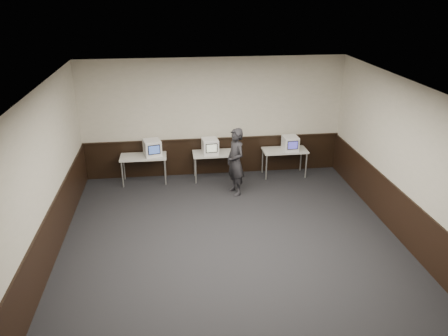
# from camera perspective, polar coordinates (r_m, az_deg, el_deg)

# --- Properties ---
(floor) EXTENTS (8.00, 8.00, 0.00)m
(floor) POSITION_cam_1_polar(r_m,az_deg,el_deg) (8.80, 1.41, -10.99)
(floor) COLOR black
(floor) RESTS_ON ground
(ceiling) EXTENTS (8.00, 8.00, 0.00)m
(ceiling) POSITION_cam_1_polar(r_m,az_deg,el_deg) (7.50, 1.64, 9.73)
(ceiling) COLOR white
(ceiling) RESTS_ON back_wall
(back_wall) EXTENTS (7.00, 0.00, 7.00)m
(back_wall) POSITION_cam_1_polar(r_m,az_deg,el_deg) (11.75, -1.38, 6.58)
(back_wall) COLOR beige
(back_wall) RESTS_ON ground
(left_wall) EXTENTS (0.00, 8.00, 8.00)m
(left_wall) POSITION_cam_1_polar(r_m,az_deg,el_deg) (8.29, -23.18, -2.58)
(left_wall) COLOR beige
(left_wall) RESTS_ON ground
(right_wall) EXTENTS (0.00, 8.00, 8.00)m
(right_wall) POSITION_cam_1_polar(r_m,az_deg,el_deg) (9.18, 23.66, -0.23)
(right_wall) COLOR beige
(right_wall) RESTS_ON ground
(wainscot_back) EXTENTS (6.98, 0.04, 1.00)m
(wainscot_back) POSITION_cam_1_polar(r_m,az_deg,el_deg) (12.09, -1.32, 1.54)
(wainscot_back) COLOR black
(wainscot_back) RESTS_ON back_wall
(wainscot_left) EXTENTS (0.04, 7.98, 1.00)m
(wainscot_left) POSITION_cam_1_polar(r_m,az_deg,el_deg) (8.79, -21.93, -9.07)
(wainscot_left) COLOR black
(wainscot_left) RESTS_ON left_wall
(wainscot_right) EXTENTS (0.04, 7.98, 1.00)m
(wainscot_right) POSITION_cam_1_polar(r_m,az_deg,el_deg) (9.63, 22.52, -6.26)
(wainscot_right) COLOR black
(wainscot_right) RESTS_ON right_wall
(wainscot_rail) EXTENTS (6.98, 0.06, 0.04)m
(wainscot_rail) POSITION_cam_1_polar(r_m,az_deg,el_deg) (11.89, -1.33, 3.84)
(wainscot_rail) COLOR black
(wainscot_rail) RESTS_ON wainscot_back
(desk_left) EXTENTS (1.20, 0.60, 0.75)m
(desk_left) POSITION_cam_1_polar(r_m,az_deg,el_deg) (11.64, -10.48, 1.24)
(desk_left) COLOR beige
(desk_left) RESTS_ON ground
(desk_center) EXTENTS (1.20, 0.60, 0.75)m
(desk_center) POSITION_cam_1_polar(r_m,az_deg,el_deg) (11.67, -1.14, 1.68)
(desk_center) COLOR beige
(desk_center) RESTS_ON ground
(desk_right) EXTENTS (1.20, 0.60, 0.75)m
(desk_right) POSITION_cam_1_polar(r_m,az_deg,el_deg) (12.00, 7.93, 2.07)
(desk_right) COLOR beige
(desk_right) RESTS_ON ground
(emac_left) EXTENTS (0.52, 0.54, 0.42)m
(emac_left) POSITION_cam_1_polar(r_m,az_deg,el_deg) (11.54, -9.35, 2.63)
(emac_left) COLOR white
(emac_left) RESTS_ON desk_left
(emac_center) EXTENTS (0.45, 0.47, 0.41)m
(emac_center) POSITION_cam_1_polar(r_m,az_deg,el_deg) (11.53, -1.82, 2.87)
(emac_center) COLOR white
(emac_center) RESTS_ON desk_center
(emac_right) EXTENTS (0.41, 0.44, 0.39)m
(emac_right) POSITION_cam_1_polar(r_m,az_deg,el_deg) (11.89, 8.66, 3.21)
(emac_right) COLOR white
(emac_right) RESTS_ON desk_right
(person) EXTENTS (0.60, 0.73, 1.71)m
(person) POSITION_cam_1_polar(r_m,az_deg,el_deg) (10.76, 1.52, 0.81)
(person) COLOR black
(person) RESTS_ON ground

